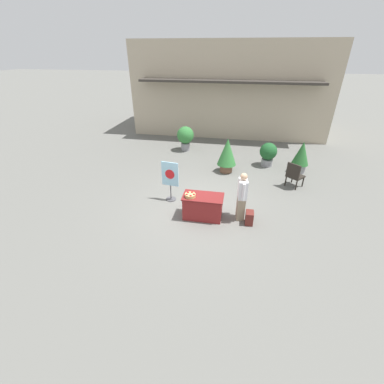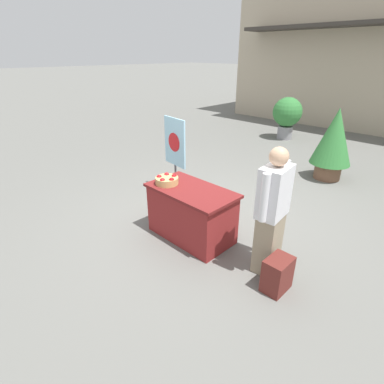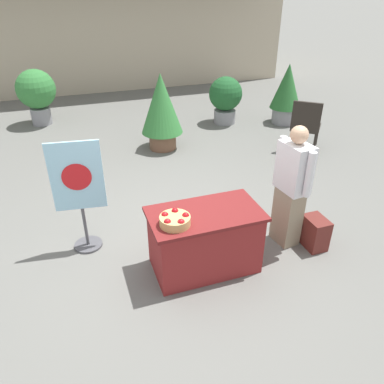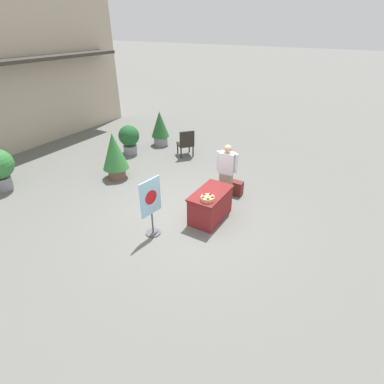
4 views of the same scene
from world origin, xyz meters
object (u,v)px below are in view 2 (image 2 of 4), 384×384
Objects in this scene: apple_basket at (167,180)px; potted_plant_far_right at (334,141)px; poster_board at (175,153)px; backpack at (277,274)px; display_table at (191,213)px; potted_plant_near_left at (287,114)px; person_visitor at (272,212)px.

apple_basket is 0.22× the size of potted_plant_far_right.
apple_basket is 0.23× the size of poster_board.
backpack is at bearing 78.47° from poster_board.
backpack is at bearing 0.54° from apple_basket.
display_table is 1.00× the size of potted_plant_near_left.
potted_plant_near_left reaches higher than apple_basket.
potted_plant_far_right is (0.49, 3.69, 0.45)m from display_table.
apple_basket is 1.33m from poster_board.
potted_plant_far_right is (-0.70, 3.56, 0.03)m from person_visitor.
display_table is 0.88× the size of poster_board.
person_visitor is 1.06× the size of potted_plant_far_right.
potted_plant_near_left reaches higher than display_table.
poster_board is 1.14× the size of potted_plant_near_left.
person_visitor is 3.80× the size of backpack.
display_table is 0.80× the size of person_visitor.
apple_basket is 0.26× the size of potted_plant_near_left.
person_visitor is at bearing -78.95° from potted_plant_far_right.
poster_board is at bearing -83.83° from potted_plant_near_left.
display_table is at bearing 63.80° from poster_board.
apple_basket is at bearing -179.46° from backpack.
potted_plant_far_right is at bearing 77.00° from apple_basket.
person_visitor is 3.63m from potted_plant_far_right.
person_visitor is 6.67m from potted_plant_near_left.
apple_basket is at bearing 50.30° from poster_board.
potted_plant_near_left is (-3.04, 5.94, -0.04)m from person_visitor.
backpack is 0.28× the size of potted_plant_far_right.
potted_plant_near_left is at bearing 103.33° from apple_basket.
person_visitor reaches higher than potted_plant_far_right.
poster_board reaches higher than apple_basket.
backpack is (1.48, -0.10, -0.18)m from display_table.
apple_basket is at bearing 2.54° from person_visitor.
potted_plant_far_right reaches higher than apple_basket.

